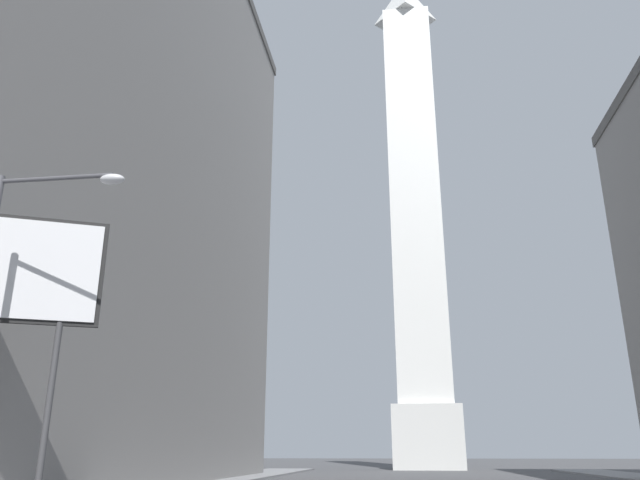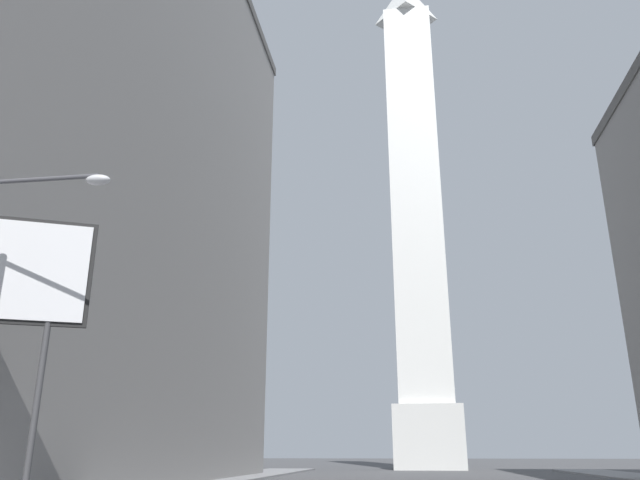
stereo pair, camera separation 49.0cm
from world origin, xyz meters
name	(u,v)px [view 2 (the right image)]	position (x,y,z in m)	size (l,w,h in m)	color
obelisk	(416,206)	(0.00, 73.83, 31.52)	(7.74, 7.74, 66.31)	silver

